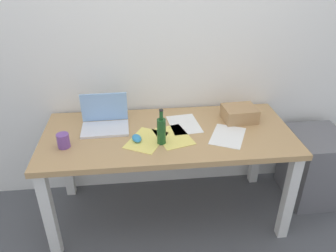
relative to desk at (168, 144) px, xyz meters
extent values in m
plane|color=#515459|center=(0.00, 0.00, -0.65)|extent=(8.00, 8.00, 0.00)
cube|color=white|center=(0.00, 0.44, 0.65)|extent=(5.20, 0.08, 2.60)
cube|color=tan|center=(0.00, 0.00, 0.08)|extent=(1.75, 0.77, 0.04)
cube|color=silver|center=(-0.81, -0.32, -0.30)|extent=(0.07, 0.07, 0.71)
cube|color=silver|center=(0.81, -0.32, -0.30)|extent=(0.07, 0.07, 0.71)
cube|color=silver|center=(-0.81, 0.32, -0.30)|extent=(0.07, 0.07, 0.71)
cube|color=silver|center=(0.81, 0.32, -0.30)|extent=(0.07, 0.07, 0.71)
cube|color=silver|center=(-0.44, 0.08, 0.11)|extent=(0.33, 0.22, 0.02)
cube|color=#8CB7EA|center=(-0.44, 0.19, 0.22)|extent=(0.33, 0.03, 0.22)
cylinder|color=#1E5123|center=(-0.06, -0.14, 0.19)|extent=(0.06, 0.06, 0.18)
cylinder|color=#1E5123|center=(-0.06, -0.14, 0.31)|extent=(0.02, 0.02, 0.06)
cylinder|color=black|center=(-0.06, -0.14, 0.34)|extent=(0.03, 0.03, 0.01)
ellipsoid|color=#338CC6|center=(-0.22, -0.09, 0.11)|extent=(0.08, 0.11, 0.03)
cube|color=tan|center=(0.55, 0.13, 0.15)|extent=(0.25, 0.21, 0.10)
cylinder|color=#724799|center=(-0.69, -0.12, 0.14)|extent=(0.08, 0.08, 0.09)
cube|color=white|center=(0.40, -0.10, 0.10)|extent=(0.32, 0.36, 0.00)
cube|color=white|center=(0.13, 0.10, 0.10)|extent=(0.24, 0.32, 0.00)
cube|color=#F4E06B|center=(0.03, -0.06, 0.10)|extent=(0.28, 0.34, 0.00)
cube|color=#F4E06B|center=(-0.16, -0.09, 0.10)|extent=(0.32, 0.36, 0.00)
cube|color=slate|center=(1.23, 0.09, -0.36)|extent=(0.40, 0.48, 0.59)
camera|label=1|loc=(-0.21, -1.96, 1.24)|focal=34.74mm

